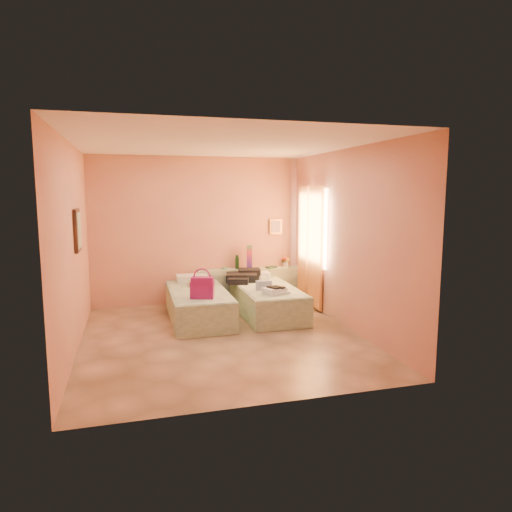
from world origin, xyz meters
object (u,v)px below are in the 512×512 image
(magenta_handbag, at_px, (202,287))
(blue_handbag, at_px, (264,285))
(flower_vase, at_px, (286,261))
(green_book, at_px, (271,267))
(bed_right, at_px, (267,300))
(towel_stack, at_px, (276,291))
(headboard_ledge, at_px, (249,285))
(bed_left, at_px, (198,305))
(water_bottle, at_px, (237,262))

(magenta_handbag, bearing_deg, blue_handbag, 32.27)
(flower_vase, relative_size, magenta_handbag, 0.64)
(green_book, distance_m, flower_vase, 0.38)
(bed_right, xyz_separation_m, towel_stack, (-0.03, -0.62, 0.30))
(green_book, height_order, blue_handbag, green_book)
(headboard_ledge, height_order, bed_left, headboard_ledge)
(headboard_ledge, bearing_deg, green_book, -9.70)
(flower_vase, height_order, blue_handbag, flower_vase)
(blue_handbag, bearing_deg, water_bottle, 94.12)
(bed_right, relative_size, water_bottle, 7.80)
(bed_left, xyz_separation_m, flower_vase, (1.93, 1.09, 0.51))
(towel_stack, bearing_deg, flower_vase, 66.00)
(headboard_ledge, relative_size, magenta_handbag, 5.74)
(bed_right, xyz_separation_m, blue_handbag, (-0.14, -0.29, 0.33))
(bed_right, height_order, water_bottle, water_bottle)
(towel_stack, bearing_deg, green_book, 75.36)
(bed_left, distance_m, flower_vase, 2.28)
(water_bottle, bearing_deg, bed_right, -75.46)
(bed_right, distance_m, blue_handbag, 0.46)
(towel_stack, bearing_deg, magenta_handbag, 178.09)
(water_bottle, distance_m, flower_vase, 1.01)
(bed_right, height_order, magenta_handbag, magenta_handbag)
(bed_left, height_order, bed_right, same)
(bed_left, height_order, blue_handbag, blue_handbag)
(headboard_ledge, height_order, green_book, green_book)
(magenta_handbag, bearing_deg, green_book, 61.35)
(bed_left, height_order, towel_stack, towel_stack)
(headboard_ledge, relative_size, green_book, 10.54)
(bed_right, height_order, green_book, green_book)
(green_book, bearing_deg, bed_right, -134.42)
(blue_handbag, distance_m, towel_stack, 0.35)
(blue_handbag, bearing_deg, bed_left, 162.90)
(green_book, distance_m, towel_stack, 1.66)
(blue_handbag, bearing_deg, towel_stack, -73.93)
(water_bottle, height_order, green_book, water_bottle)
(headboard_ledge, xyz_separation_m, green_book, (0.42, -0.07, 0.34))
(flower_vase, bearing_deg, water_bottle, -178.88)
(bed_left, relative_size, magenta_handbag, 5.60)
(headboard_ledge, relative_size, towel_stack, 5.86)
(magenta_handbag, xyz_separation_m, blue_handbag, (1.08, 0.29, -0.09))
(bed_left, distance_m, bed_right, 1.20)
(headboard_ledge, bearing_deg, bed_right, -87.99)
(magenta_handbag, bearing_deg, water_bottle, 77.51)
(bed_left, relative_size, water_bottle, 7.80)
(water_bottle, distance_m, green_book, 0.68)
(bed_right, relative_size, green_book, 10.28)
(water_bottle, height_order, flower_vase, water_bottle)
(bed_right, xyz_separation_m, water_bottle, (-0.28, 1.07, 0.53))
(bed_left, relative_size, blue_handbag, 7.86)
(bed_right, relative_size, towel_stack, 5.71)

